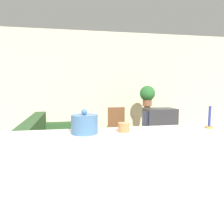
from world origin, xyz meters
TOP-DOWN VIEW (x-y plane):
  - ground_plane at (0.00, 0.00)m, footprint 14.00×14.00m
  - wall_back at (0.00, 3.43)m, footprint 9.00×0.06m
  - couch at (-0.81, 1.36)m, footprint 0.82×2.05m
  - tv_stand at (1.36, 2.12)m, footprint 0.92×0.54m
  - television at (1.35, 2.12)m, footprint 0.65×0.43m
  - wooden_chair at (0.54, 2.59)m, footprint 0.44×0.44m
  - plant_stand at (1.33, 2.82)m, footprint 0.15×0.15m
  - potted_plant at (1.33, 2.82)m, footprint 0.37×0.37m
  - foreground_counter at (0.00, -0.36)m, footprint 2.81×0.44m
  - decorative_bowl at (-0.39, -0.36)m, footprint 0.22×0.22m
  - candle_jar at (-0.05, -0.36)m, footprint 0.10×0.10m
  - candlestick at (0.78, -0.36)m, footprint 0.07×0.07m

SIDE VIEW (x-z plane):
  - ground_plane at x=0.00m, z-range 0.00..0.00m
  - tv_stand at x=1.36m, z-range 0.00..0.42m
  - couch at x=-0.81m, z-range -0.11..0.72m
  - plant_stand at x=1.33m, z-range 0.00..0.87m
  - wooden_chair at x=0.54m, z-range 0.05..0.91m
  - foreground_counter at x=0.00m, z-range 0.00..0.96m
  - television at x=1.35m, z-range 0.42..0.88m
  - candle_jar at x=-0.05m, z-range 0.96..1.04m
  - candlestick at x=0.78m, z-range 0.92..1.13m
  - decorative_bowl at x=-0.39m, z-range 0.94..1.14m
  - potted_plant at x=1.33m, z-range 0.90..1.39m
  - wall_back at x=0.00m, z-range 0.00..2.70m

